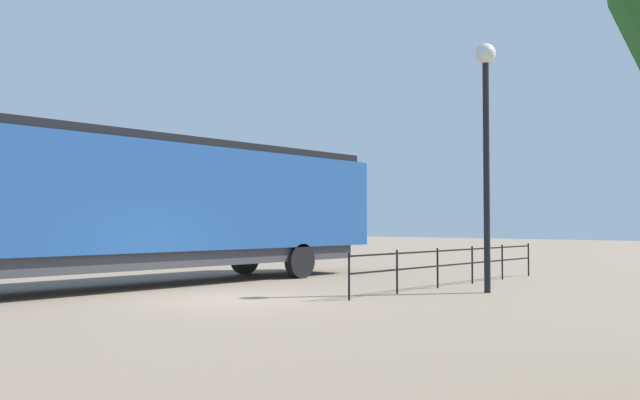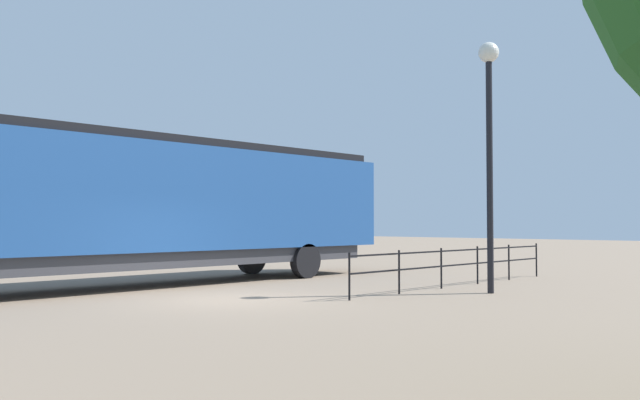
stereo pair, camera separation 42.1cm
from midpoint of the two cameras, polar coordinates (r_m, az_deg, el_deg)
ground_plane at (r=15.65m, az=-7.08°, el=-8.42°), size 120.00×120.00×0.00m
locomotive at (r=19.04m, az=-14.82°, el=-0.20°), size 2.94×18.29×4.15m
lamp_post at (r=17.56m, az=14.93°, el=6.93°), size 0.52×0.52×6.35m
platform_fence at (r=19.09m, az=12.50°, el=-5.09°), size 0.05×9.45×1.09m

